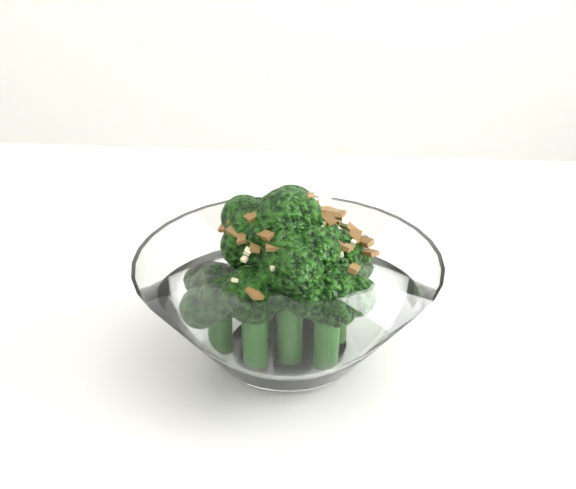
{
  "coord_description": "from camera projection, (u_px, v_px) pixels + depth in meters",
  "views": [
    {
      "loc": [
        0.06,
        -0.29,
        1.07
      ],
      "look_at": [
        0.09,
        0.15,
        0.83
      ],
      "focal_mm": 50.0,
      "sensor_mm": 36.0,
      "label": 1
    }
  ],
  "objects": [
    {
      "name": "broccoli_dish",
      "position": [
        288.0,
        296.0,
        0.52
      ],
      "size": [
        0.2,
        0.2,
        0.12
      ],
      "color": "white",
      "rests_on": "table"
    },
    {
      "name": "table",
      "position": [
        350.0,
        463.0,
        0.55
      ],
      "size": [
        1.31,
        0.97,
        0.75
      ],
      "color": "white",
      "rests_on": "ground"
    }
  ]
}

